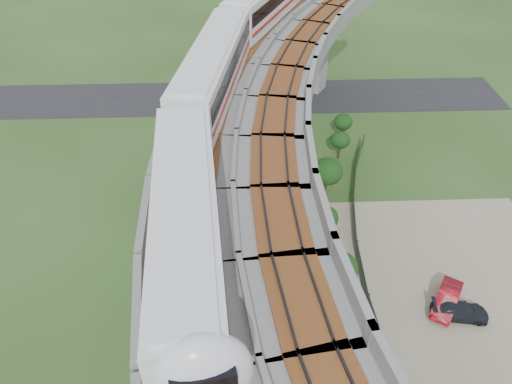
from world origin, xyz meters
TOP-DOWN VIEW (x-y plane):
  - ground at (0.00, 0.00)m, footprint 160.00×160.00m
  - dirt_lot at (14.00, -2.00)m, footprint 18.00×26.00m
  - asphalt_road at (0.00, 30.00)m, footprint 60.00×8.00m
  - viaduct at (3.84, 0.00)m, footprint 19.58×73.98m
  - metro_train at (2.74, 16.73)m, footprint 21.07×58.80m
  - fence at (9.75, 0.00)m, footprint 3.87×38.73m
  - tree_0 at (10.50, 21.18)m, footprint 1.84×1.84m
  - tree_1 at (9.54, 17.49)m, footprint 1.82×1.82m
  - tree_2 at (7.57, 12.42)m, footprint 2.59×2.59m
  - tree_3 at (6.50, 6.90)m, footprint 2.18×2.18m
  - tree_4 at (6.78, 1.68)m, footprint 2.45×2.45m
  - tree_5 at (6.35, -4.43)m, footprint 2.27×2.27m
  - car_red at (13.75, 0.01)m, footprint 3.12×3.87m
  - car_dark at (14.32, -0.89)m, footprint 3.83×2.00m

SIDE VIEW (x-z plane):
  - ground at x=0.00m, z-range 0.00..0.00m
  - asphalt_road at x=0.00m, z-range 0.00..0.03m
  - dirt_lot at x=14.00m, z-range 0.00..0.04m
  - car_dark at x=14.32m, z-range 0.04..1.10m
  - car_red at x=13.75m, z-range 0.04..1.28m
  - fence at x=9.75m, z-range 0.00..1.50m
  - tree_0 at x=10.50m, z-range 0.49..3.04m
  - tree_3 at x=6.50m, z-range 0.52..3.43m
  - tree_1 at x=9.54m, z-range 0.64..3.48m
  - tree_5 at x=6.35m, z-range 0.59..3.71m
  - tree_4 at x=6.78m, z-range 0.56..3.76m
  - tree_2 at x=7.57m, z-range 0.57..3.92m
  - viaduct at x=3.84m, z-range 3.35..14.75m
  - metro_train at x=2.74m, z-range 10.49..14.13m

